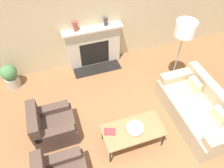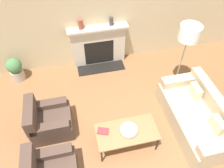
{
  "view_description": "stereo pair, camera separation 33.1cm",
  "coord_description": "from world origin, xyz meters",
  "px_view_note": "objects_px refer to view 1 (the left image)",
  "views": [
    {
      "loc": [
        -1.06,
        -1.54,
        3.99
      ],
      "look_at": [
        0.0,
        1.63,
        0.45
      ],
      "focal_mm": 35.0,
      "sensor_mm": 36.0,
      "label": 1
    },
    {
      "loc": [
        -0.74,
        -1.63,
        3.99
      ],
      "look_at": [
        0.0,
        1.63,
        0.45
      ],
      "focal_mm": 35.0,
      "sensor_mm": 36.0,
      "label": 2
    }
  ],
  "objects_px": {
    "fireplace": "(94,47)",
    "armchair_far": "(52,126)",
    "mantel_vase_center_left": "(106,21)",
    "couch": "(198,109)",
    "book": "(110,132)",
    "bowl": "(135,128)",
    "floor_lamp": "(184,33)",
    "mantel_vase_left": "(75,26)",
    "coffee_table": "(133,131)",
    "potted_plant": "(10,76)"
  },
  "relations": [
    {
      "from": "fireplace",
      "to": "armchair_far",
      "type": "distance_m",
      "value": 2.36
    },
    {
      "from": "armchair_far",
      "to": "mantel_vase_center_left",
      "type": "xyz_separation_m",
      "value": [
        1.73,
        1.91,
        0.91
      ]
    },
    {
      "from": "couch",
      "to": "book",
      "type": "distance_m",
      "value": 1.97
    },
    {
      "from": "bowl",
      "to": "floor_lamp",
      "type": "xyz_separation_m",
      "value": [
        1.57,
        1.28,
        0.92
      ]
    },
    {
      "from": "fireplace",
      "to": "mantel_vase_center_left",
      "type": "relative_size",
      "value": 7.45
    },
    {
      "from": "armchair_far",
      "to": "book",
      "type": "xyz_separation_m",
      "value": [
        1.01,
        -0.57,
        0.17
      ]
    },
    {
      "from": "mantel_vase_left",
      "to": "book",
      "type": "bearing_deg",
      "value": -89.56
    },
    {
      "from": "floor_lamp",
      "to": "mantel_vase_center_left",
      "type": "bearing_deg",
      "value": 135.31
    },
    {
      "from": "book",
      "to": "armchair_far",
      "type": "bearing_deg",
      "value": 171.67
    },
    {
      "from": "armchair_far",
      "to": "fireplace",
      "type": "bearing_deg",
      "value": -36.13
    },
    {
      "from": "coffee_table",
      "to": "potted_plant",
      "type": "height_order",
      "value": "potted_plant"
    },
    {
      "from": "couch",
      "to": "coffee_table",
      "type": "xyz_separation_m",
      "value": [
        -1.53,
        -0.11,
        0.12
      ]
    },
    {
      "from": "couch",
      "to": "armchair_far",
      "type": "xyz_separation_m",
      "value": [
        -2.97,
        0.56,
        -0.0
      ]
    },
    {
      "from": "coffee_table",
      "to": "mantel_vase_center_left",
      "type": "relative_size",
      "value": 5.69
    },
    {
      "from": "mantel_vase_center_left",
      "to": "potted_plant",
      "type": "bearing_deg",
      "value": -175.42
    },
    {
      "from": "coffee_table",
      "to": "potted_plant",
      "type": "xyz_separation_m",
      "value": [
        -2.19,
        2.38,
        -0.08
      ]
    },
    {
      "from": "book",
      "to": "floor_lamp",
      "type": "distance_m",
      "value": 2.54
    },
    {
      "from": "fireplace",
      "to": "book",
      "type": "height_order",
      "value": "fireplace"
    },
    {
      "from": "coffee_table",
      "to": "mantel_vase_center_left",
      "type": "height_order",
      "value": "mantel_vase_center_left"
    },
    {
      "from": "couch",
      "to": "bowl",
      "type": "bearing_deg",
      "value": -85.76
    },
    {
      "from": "armchair_far",
      "to": "mantel_vase_left",
      "type": "distance_m",
      "value": 2.34
    },
    {
      "from": "bowl",
      "to": "mantel_vase_center_left",
      "type": "distance_m",
      "value": 2.69
    },
    {
      "from": "floor_lamp",
      "to": "bowl",
      "type": "bearing_deg",
      "value": -140.82
    },
    {
      "from": "potted_plant",
      "to": "mantel_vase_center_left",
      "type": "bearing_deg",
      "value": 4.58
    },
    {
      "from": "armchair_far",
      "to": "floor_lamp",
      "type": "xyz_separation_m",
      "value": [
        3.04,
        0.61,
        1.13
      ]
    },
    {
      "from": "couch",
      "to": "mantel_vase_left",
      "type": "distance_m",
      "value": 3.3
    },
    {
      "from": "fireplace",
      "to": "couch",
      "type": "distance_m",
      "value": 2.94
    },
    {
      "from": "fireplace",
      "to": "potted_plant",
      "type": "xyz_separation_m",
      "value": [
        -2.13,
        -0.18,
        -0.2
      ]
    },
    {
      "from": "fireplace",
      "to": "coffee_table",
      "type": "distance_m",
      "value": 2.57
    },
    {
      "from": "mantel_vase_left",
      "to": "potted_plant",
      "type": "bearing_deg",
      "value": -173.48
    },
    {
      "from": "couch",
      "to": "mantel_vase_center_left",
      "type": "height_order",
      "value": "mantel_vase_center_left"
    },
    {
      "from": "book",
      "to": "floor_lamp",
      "type": "xyz_separation_m",
      "value": [
        2.04,
        1.18,
        0.96
      ]
    },
    {
      "from": "fireplace",
      "to": "couch",
      "type": "xyz_separation_m",
      "value": [
        1.59,
        -2.46,
        -0.24
      ]
    },
    {
      "from": "fireplace",
      "to": "coffee_table",
      "type": "bearing_deg",
      "value": -88.72
    },
    {
      "from": "coffee_table",
      "to": "book",
      "type": "bearing_deg",
      "value": 167.36
    },
    {
      "from": "couch",
      "to": "potted_plant",
      "type": "bearing_deg",
      "value": -121.43
    },
    {
      "from": "fireplace",
      "to": "book",
      "type": "bearing_deg",
      "value": -98.64
    },
    {
      "from": "bowl",
      "to": "potted_plant",
      "type": "xyz_separation_m",
      "value": [
        -2.22,
        2.39,
        -0.16
      ]
    },
    {
      "from": "bowl",
      "to": "floor_lamp",
      "type": "distance_m",
      "value": 2.23
    },
    {
      "from": "coffee_table",
      "to": "floor_lamp",
      "type": "relative_size",
      "value": 0.68
    },
    {
      "from": "potted_plant",
      "to": "book",
      "type": "bearing_deg",
      "value": -52.44
    },
    {
      "from": "book",
      "to": "mantel_vase_left",
      "type": "distance_m",
      "value": 2.6
    },
    {
      "from": "fireplace",
      "to": "couch",
      "type": "bearing_deg",
      "value": -57.11
    },
    {
      "from": "fireplace",
      "to": "armchair_far",
      "type": "height_order",
      "value": "fireplace"
    },
    {
      "from": "armchair_far",
      "to": "coffee_table",
      "type": "relative_size",
      "value": 0.71
    },
    {
      "from": "bowl",
      "to": "potted_plant",
      "type": "distance_m",
      "value": 3.26
    },
    {
      "from": "couch",
      "to": "floor_lamp",
      "type": "relative_size",
      "value": 1.11
    },
    {
      "from": "book",
      "to": "mantel_vase_left",
      "type": "xyz_separation_m",
      "value": [
        -0.02,
        2.48,
        0.76
      ]
    },
    {
      "from": "mantel_vase_center_left",
      "to": "potted_plant",
      "type": "xyz_separation_m",
      "value": [
        -2.48,
        -0.2,
        -0.87
      ]
    },
    {
      "from": "book",
      "to": "mantel_vase_left",
      "type": "height_order",
      "value": "mantel_vase_left"
    }
  ]
}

